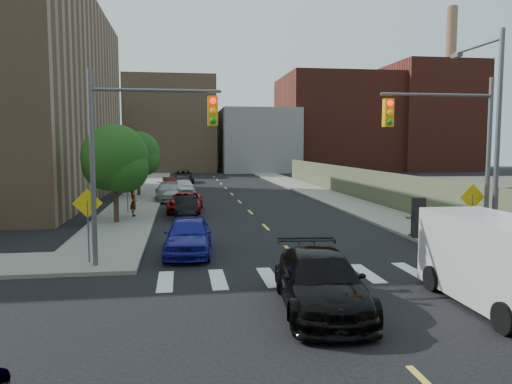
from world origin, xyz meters
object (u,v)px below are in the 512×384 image
object	(u,v)px
parked_car_blue	(188,235)
parked_car_grey	(183,176)
parked_car_white	(184,187)
cargo_van	(496,259)
black_sedan	(321,282)
parked_car_silver	(168,192)
parked_car_red	(185,202)
parked_car_maroon	(170,184)
mailbox	(504,233)
parked_car_black	(186,207)
payphone	(418,217)
pedestrian_west	(133,202)
pedestrian_east	(413,219)

from	to	relation	value
parked_car_blue	parked_car_grey	size ratio (longest dim) A/B	0.87
parked_car_white	cargo_van	xyz separation A→B (m)	(8.25, -30.72, 0.54)
parked_car_grey	cargo_van	size ratio (longest dim) A/B	0.96
black_sedan	cargo_van	bearing A→B (deg)	0.50
parked_car_white	parked_car_silver	bearing A→B (deg)	-112.97
parked_car_red	cargo_van	size ratio (longest dim) A/B	0.86
parked_car_maroon	mailbox	size ratio (longest dim) A/B	2.58
parked_car_red	black_sedan	distance (m)	20.58
parked_car_black	black_sedan	size ratio (longest dim) A/B	0.72
parked_car_silver	parked_car_white	world-z (taller)	parked_car_white
payphone	pedestrian_west	size ratio (longest dim) A/B	1.12
black_sedan	mailbox	bearing A→B (deg)	35.80
cargo_van	parked_car_grey	bearing A→B (deg)	100.98
parked_car_silver	parked_car_maroon	size ratio (longest dim) A/B	1.23
parked_car_black	parked_car_maroon	xyz separation A→B (m)	(-1.30, 17.74, 0.02)
parked_car_maroon	cargo_van	world-z (taller)	cargo_van
cargo_van	pedestrian_east	world-z (taller)	cargo_van
parked_car_grey	black_sedan	bearing A→B (deg)	-85.28
parked_car_grey	parked_car_white	bearing A→B (deg)	-89.68
parked_car_grey	parked_car_silver	bearing A→B (deg)	-93.51
black_sedan	payphone	bearing A→B (deg)	55.90
cargo_van	parked_car_silver	bearing A→B (deg)	110.16
black_sedan	parked_car_red	bearing A→B (deg)	104.69
parked_car_maroon	parked_car_grey	distance (m)	10.26
pedestrian_west	parked_car_maroon	bearing A→B (deg)	-11.67
parked_car_white	pedestrian_east	world-z (taller)	pedestrian_east
parked_car_blue	parked_car_white	size ratio (longest dim) A/B	1.02
parked_car_black	cargo_van	size ratio (longest dim) A/B	0.71
parked_car_silver	payphone	xyz separation A→B (m)	(11.80, -18.09, 0.38)
mailbox	pedestrian_east	distance (m)	4.27
mailbox	pedestrian_west	world-z (taller)	pedestrian_west
payphone	parked_car_silver	bearing A→B (deg)	134.59
payphone	parked_car_maroon	bearing A→B (deg)	125.31
parked_car_red	pedestrian_east	xyz separation A→B (m)	(10.50, -11.14, 0.30)
parked_car_white	parked_car_maroon	xyz separation A→B (m)	(-1.26, 5.06, -0.11)
parked_car_maroon	cargo_van	xyz separation A→B (m)	(9.52, -35.77, 0.64)
parked_car_maroon	cargo_van	distance (m)	37.02
parked_car_grey	cargo_van	world-z (taller)	cargo_van
parked_car_black	black_sedan	distance (m)	17.97
parked_car_red	parked_car_maroon	world-z (taller)	parked_car_maroon
parked_car_grey	payphone	bearing A→B (deg)	-73.66
parked_car_black	parked_car_maroon	distance (m)	17.78
black_sedan	payphone	distance (m)	11.22
parked_car_white	cargo_van	distance (m)	31.81
black_sedan	parked_car_grey	bearing A→B (deg)	99.45
parked_car_black	parked_car_maroon	bearing A→B (deg)	92.92
parked_car_blue	mailbox	distance (m)	12.68
parked_car_white	parked_car_maroon	world-z (taller)	parked_car_white
parked_car_black	pedestrian_east	xyz separation A→B (m)	(10.50, -8.48, 0.32)
parked_car_blue	parked_car_maroon	distance (m)	28.06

